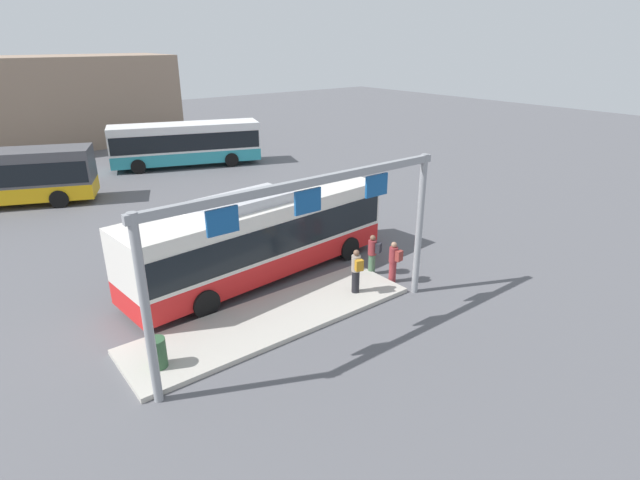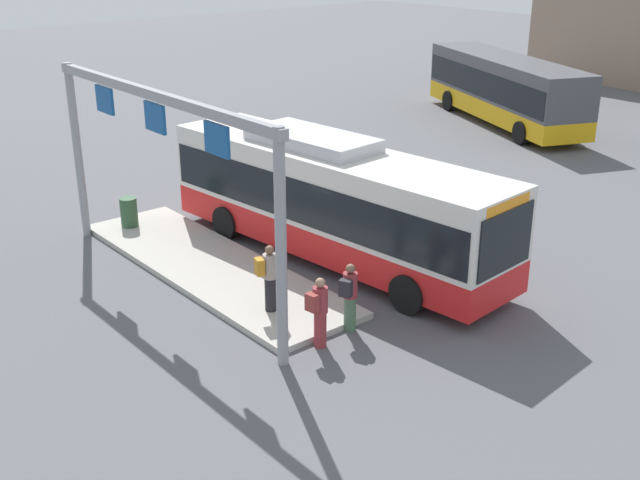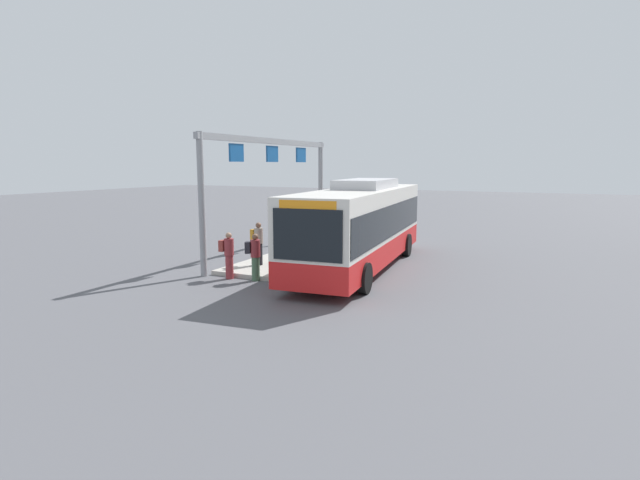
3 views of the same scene
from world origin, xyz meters
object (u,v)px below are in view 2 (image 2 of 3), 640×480
Objects in this scene: bus_main at (333,196)px; person_waiting_mid at (269,276)px; bus_background_right at (505,86)px; person_boarding at (350,296)px; trash_bin at (129,212)px; person_waiting_near at (319,311)px.

bus_main is 6.70× the size of person_waiting_mid.
person_boarding is (10.83, -19.50, -0.89)m from bus_background_right.
bus_main is at bearing -43.98° from bus_background_right.
trash_bin is (-9.15, -0.88, -0.28)m from person_boarding.
person_waiting_near is (3.71, -3.58, -0.92)m from bus_main.
person_waiting_mid is (-1.90, 0.03, 0.16)m from person_waiting_near.
trash_bin is at bearing 82.18° from person_waiting_near.
person_boarding is at bearing 5.51° from trash_bin.
trash_bin is (-5.58, -3.45, -1.20)m from bus_main.
person_waiting_near reaches higher than trash_bin.
bus_main is 5.23m from person_waiting_near.
bus_background_right is at bearing 108.08° from bus_main.
person_waiting_near is at bearing 163.33° from person_boarding.
person_boarding is at bearing 0.65° from person_waiting_near.
person_boarding is at bearing -40.83° from bus_main.
person_boarding and person_waiting_near have the same top height.
bus_background_right reaches higher than person_waiting_near.
person_waiting_near is 9.30m from trash_bin.
person_waiting_near is 1.86× the size of trash_bin.
bus_background_right reaches higher than person_waiting_mid.
bus_background_right is 12.41× the size of trash_bin.
person_waiting_mid is at bearing 81.99° from person_waiting_near.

